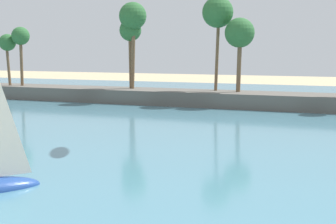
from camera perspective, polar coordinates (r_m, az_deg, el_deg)
name	(u,v)px	position (r m, az deg, el deg)	size (l,w,h in m)	color
sea	(315,115)	(54.93, 16.21, -0.33)	(220.00, 88.52, 0.06)	teal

